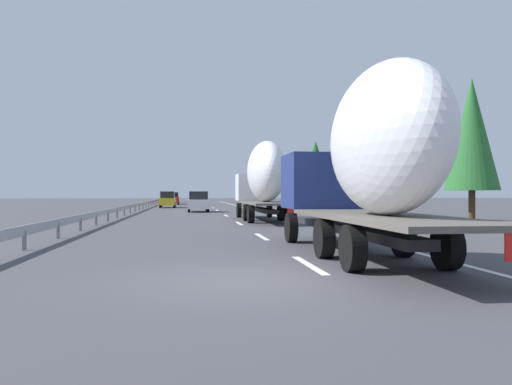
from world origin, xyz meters
TOP-DOWN VIEW (x-y plane):
  - ground_plane at (40.00, 0.00)m, footprint 260.00×260.00m
  - lane_stripe_0 at (2.00, -1.80)m, footprint 3.20×0.20m
  - lane_stripe_1 at (10.09, -1.80)m, footprint 3.20×0.20m
  - lane_stripe_2 at (19.13, -1.80)m, footprint 3.20×0.20m
  - lane_stripe_3 at (29.63, -1.80)m, footprint 3.20×0.20m
  - lane_stripe_4 at (42.09, -1.80)m, footprint 3.20×0.20m
  - lane_stripe_5 at (50.64, -1.80)m, footprint 3.20×0.20m
  - edge_line_right at (45.00, -5.50)m, footprint 110.00×0.20m
  - truck_lead at (21.87, -3.60)m, footprint 12.82×2.55m
  - truck_trailing at (2.93, -3.60)m, footprint 12.40×2.55m
  - car_yellow_coupe at (52.21, 3.55)m, footprint 4.72×1.83m
  - car_black_suv at (82.91, 3.80)m, footprint 4.35×1.74m
  - car_red_compact at (69.21, 3.40)m, footprint 4.32×1.82m
  - car_white_van at (37.85, 0.18)m, footprint 4.63×1.92m
  - road_sign at (38.05, -6.70)m, footprint 0.10×0.90m
  - tree_0 at (51.12, -11.85)m, footprint 4.00×4.00m
  - tree_1 at (38.51, -11.13)m, footprint 3.62×3.62m
  - tree_2 at (21.43, -12.71)m, footprint 3.38×3.38m
  - tree_3 at (54.10, -11.36)m, footprint 3.13×3.13m
  - tree_4 at (89.03, -10.98)m, footprint 3.25×3.25m
  - tree_5 at (13.88, -12.92)m, footprint 2.66×2.66m
  - guardrail_median at (43.00, 6.00)m, footprint 94.00×0.10m

SIDE VIEW (x-z plane):
  - ground_plane at x=40.00m, z-range 0.00..0.00m
  - lane_stripe_0 at x=2.00m, z-range 0.00..0.01m
  - lane_stripe_1 at x=10.09m, z-range 0.00..0.01m
  - lane_stripe_2 at x=19.13m, z-range 0.00..0.01m
  - lane_stripe_3 at x=29.63m, z-range 0.00..0.01m
  - lane_stripe_4 at x=42.09m, z-range 0.00..0.01m
  - lane_stripe_5 at x=50.64m, z-range 0.00..0.01m
  - edge_line_right at x=45.00m, z-range 0.00..0.01m
  - guardrail_median at x=43.00m, z-range 0.20..0.96m
  - car_red_compact at x=69.21m, z-range 0.01..1.86m
  - car_black_suv at x=82.91m, z-range 0.00..1.90m
  - car_white_van at x=37.85m, z-range 0.01..1.90m
  - car_yellow_coupe at x=52.21m, z-range 0.00..1.94m
  - road_sign at x=38.05m, z-range 0.60..3.70m
  - truck_trailing at x=2.93m, z-range 0.21..5.05m
  - truck_lead at x=21.87m, z-range 0.23..5.12m
  - tree_3 at x=54.10m, z-range 0.79..6.99m
  - tree_0 at x=51.12m, z-range 0.83..7.69m
  - tree_1 at x=38.51m, z-range 0.91..7.65m
  - tree_2 at x=21.43m, z-range 0.78..8.09m
  - tree_5 at x=13.88m, z-range 0.92..8.41m
  - tree_4 at x=89.03m, z-range 0.96..8.65m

